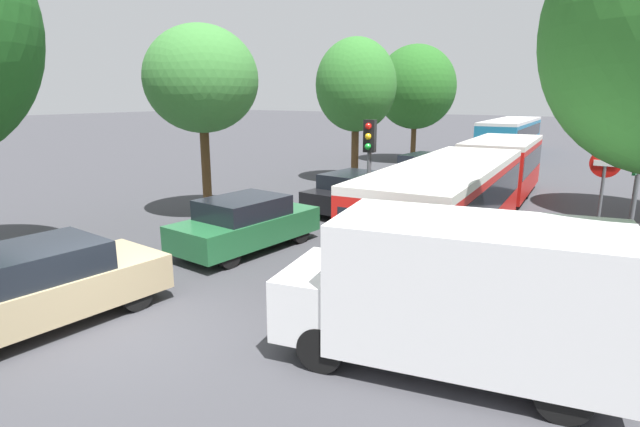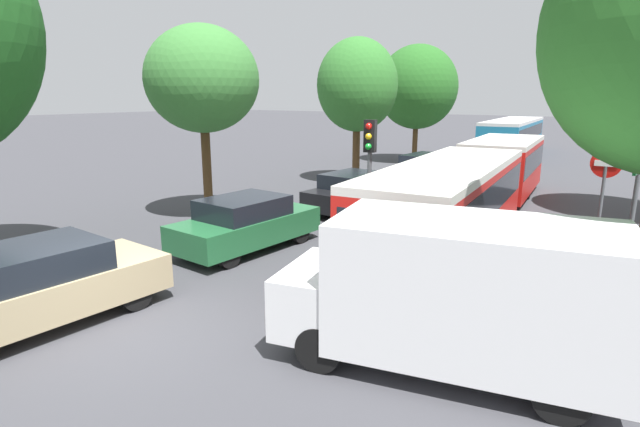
% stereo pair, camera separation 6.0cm
% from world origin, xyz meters
% --- Properties ---
extents(ground_plane, '(200.00, 200.00, 0.00)m').
position_xyz_m(ground_plane, '(0.00, 0.00, 0.00)').
color(ground_plane, '#3D3D42').
extents(articulated_bus, '(3.91, 15.89, 2.34)m').
position_xyz_m(articulated_bus, '(2.17, 11.27, 1.35)').
color(articulated_bus, red).
rests_on(articulated_bus, ground).
extents(city_bus_rear, '(3.35, 11.33, 2.40)m').
position_xyz_m(city_bus_rear, '(-1.88, 31.80, 1.39)').
color(city_bus_rear, teal).
rests_on(city_bus_rear, ground).
extents(queued_car_tan, '(2.06, 4.39, 1.49)m').
position_xyz_m(queued_car_tan, '(-1.86, -0.58, 0.76)').
color(queued_car_tan, tan).
rests_on(queued_car_tan, ground).
extents(queued_car_green, '(1.99, 4.24, 1.44)m').
position_xyz_m(queued_car_green, '(-1.92, 4.87, 0.73)').
color(queued_car_green, '#236638').
rests_on(queued_car_green, ground).
extents(queued_car_black, '(1.92, 4.08, 1.39)m').
position_xyz_m(queued_car_black, '(-1.94, 10.45, 0.70)').
color(queued_car_black, black).
rests_on(queued_car_black, ground).
extents(queued_car_silver, '(2.04, 4.34, 1.47)m').
position_xyz_m(queued_car_silver, '(-1.72, 16.55, 0.75)').
color(queued_car_silver, '#B7BABF').
rests_on(queued_car_silver, ground).
extents(white_van, '(5.31, 3.02, 2.31)m').
position_xyz_m(white_van, '(4.79, 2.24, 1.24)').
color(white_van, white).
rests_on(white_van, ground).
extents(traffic_light, '(0.36, 0.38, 3.40)m').
position_xyz_m(traffic_light, '(0.22, 7.71, 2.50)').
color(traffic_light, '#56595E').
rests_on(traffic_light, ground).
extents(no_entry_sign, '(0.70, 0.08, 2.82)m').
position_xyz_m(no_entry_sign, '(5.92, 9.08, 1.88)').
color(no_entry_sign, '#56595E').
rests_on(no_entry_sign, ground).
extents(direction_sign_post, '(0.17, 1.40, 3.60)m').
position_xyz_m(direction_sign_post, '(6.65, 7.86, 2.57)').
color(direction_sign_post, '#56595E').
rests_on(direction_sign_post, ground).
extents(tree_left_mid, '(3.69, 3.69, 6.29)m').
position_xyz_m(tree_left_mid, '(-5.63, 7.02, 4.46)').
color(tree_left_mid, '#51381E').
rests_on(tree_left_mid, ground).
extents(tree_left_far, '(3.72, 3.72, 6.64)m').
position_xyz_m(tree_left_far, '(-5.03, 15.84, 4.49)').
color(tree_left_far, '#51381E').
rests_on(tree_left_far, ground).
extents(tree_left_distant, '(4.82, 4.82, 7.02)m').
position_xyz_m(tree_left_distant, '(-5.79, 24.24, 4.51)').
color(tree_left_distant, '#51381E').
rests_on(tree_left_distant, ground).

